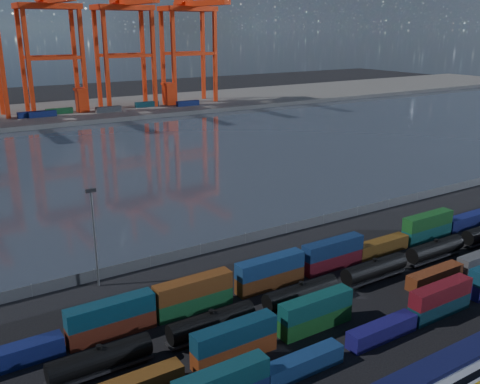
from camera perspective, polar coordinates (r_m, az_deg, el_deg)
ground at (r=85.22m, az=11.16°, el=-11.53°), size 700.00×700.00×0.00m
harbor_water at (r=171.50m, az=-13.65°, el=3.06°), size 700.00×700.00×0.00m
far_quay at (r=271.17m, az=-21.15°, el=7.70°), size 700.00×70.00×2.00m
passenger_train at (r=67.69m, az=21.75°, el=-17.88°), size 79.83×3.44×5.89m
container_row_south at (r=72.60m, az=11.47°, el=-15.22°), size 138.27×2.30×4.90m
container_row_mid at (r=81.49m, az=11.94°, el=-11.50°), size 127.80×2.35×5.01m
container_row_north at (r=92.68m, az=7.91°, el=-7.42°), size 141.99×2.47×5.27m
tanker_string at (r=97.51m, az=17.30°, el=-6.87°), size 121.60×2.81×4.03m
waterfront_fence at (r=104.56m, az=0.59°, el=-4.99°), size 160.12×0.12×2.20m
yard_light_mast at (r=88.00m, az=-15.28°, el=-4.21°), size 1.60×0.40×16.60m
gantry_cranes at (r=260.12m, az=-23.54°, el=16.56°), size 202.38×52.57×71.19m
quay_containers at (r=254.70m, az=-22.93°, el=7.47°), size 172.58×10.99×2.60m
straddle_carriers at (r=260.04m, az=-21.38°, el=8.83°), size 140.00×7.00×11.10m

